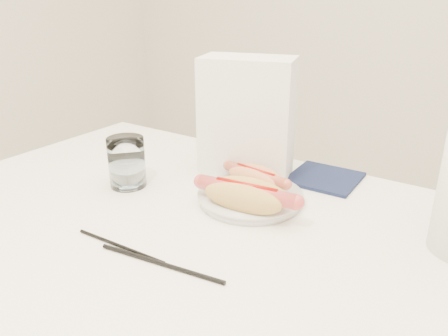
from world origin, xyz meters
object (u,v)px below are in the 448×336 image
Objects in this scene: hotdog_left at (256,177)px; plate at (250,198)px; hotdog_right at (246,195)px; water_glass at (127,162)px; table at (196,250)px; napkin_box at (247,118)px.

plate is at bearing -65.87° from hotdog_left.
hotdog_left is at bearing 106.11° from plate.
hotdog_right is 0.29m from water_glass.
hotdog_left is 0.78× the size of hotdog_right.
hotdog_right is at bearing 4.80° from water_glass.
hotdog_right is at bearing -66.84° from plate.
plate is 1.87× the size of water_glass.
water_glass is (-0.22, 0.05, 0.11)m from table.
hotdog_left is 1.41× the size of water_glass.
hotdog_left is 0.28m from water_glass.
napkin_box is (-0.11, 0.18, 0.09)m from hotdog_right.
napkin_box reaches higher than hotdog_right.
hotdog_left is (0.03, 0.17, 0.10)m from table.
hotdog_left is 0.10m from hotdog_right.
table is at bearing -136.40° from hotdog_right.
napkin_box is (0.18, 0.20, 0.08)m from water_glass.
napkin_box reaches higher than hotdog_left.
hotdog_right is at bearing -61.88° from hotdog_left.
water_glass is at bearing -146.40° from hotdog_left.
water_glass is 0.41× the size of napkin_box.
water_glass is at bearing -163.62° from plate.
hotdog_right is (0.02, -0.05, 0.03)m from plate.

